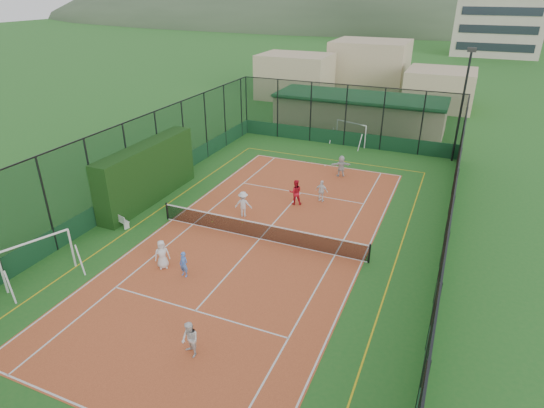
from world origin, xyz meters
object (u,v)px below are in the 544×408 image
(child_near_left, at_px, (162,254))
(futsal_goal_near, at_px, (39,260))
(child_near_mid, at_px, (184,264))
(child_far_right, at_px, (322,191))
(white_bench, at_px, (120,219))
(futsal_goal_far, at_px, (351,134))
(floodlight_ne, at_px, (461,107))
(child_far_back, at_px, (341,166))
(child_far_left, at_px, (243,204))
(child_near_right, at_px, (190,340))
(clubhouse, at_px, (359,113))
(coach, at_px, (295,192))

(child_near_left, bearing_deg, futsal_goal_near, 172.51)
(child_near_mid, height_order, child_far_right, child_far_right)
(white_bench, height_order, futsal_goal_far, futsal_goal_far)
(floodlight_ne, xyz_separation_m, child_far_right, (-7.01, -10.86, -3.43))
(child_far_right, relative_size, child_far_back, 0.91)
(child_far_left, bearing_deg, futsal_goal_far, -114.28)
(white_bench, height_order, futsal_goal_near, futsal_goal_near)
(child_near_right, height_order, child_far_back, child_far_back)
(futsal_goal_near, bearing_deg, clubhouse, 8.02)
(floodlight_ne, relative_size, futsal_goal_far, 2.85)
(futsal_goal_near, height_order, child_far_left, futsal_goal_near)
(child_near_left, distance_m, child_far_left, 6.37)
(futsal_goal_near, bearing_deg, child_near_left, -34.49)
(floodlight_ne, bearing_deg, futsal_goal_near, -124.34)
(clubhouse, height_order, futsal_goal_near, clubhouse)
(child_near_mid, bearing_deg, coach, 88.23)
(child_far_right, bearing_deg, child_far_left, 52.68)
(child_near_right, xyz_separation_m, child_far_back, (0.41, 18.81, 0.04))
(futsal_goal_far, bearing_deg, child_far_back, -61.62)
(white_bench, relative_size, child_far_right, 1.03)
(white_bench, distance_m, futsal_goal_far, 20.74)
(child_near_mid, distance_m, coach, 9.39)
(coach, bearing_deg, child_near_right, 69.25)
(clubhouse, distance_m, futsal_goal_near, 30.14)
(child_far_back, relative_size, coach, 0.95)
(white_bench, xyz_separation_m, coach, (8.04, 6.39, 0.40))
(child_near_left, relative_size, child_far_back, 0.96)
(child_far_left, distance_m, coach, 3.48)
(floodlight_ne, height_order, child_near_right, floodlight_ne)
(futsal_goal_far, distance_m, child_far_left, 15.52)
(floodlight_ne, distance_m, futsal_goal_far, 8.78)
(floodlight_ne, xyz_separation_m, child_near_left, (-11.70, -20.83, -3.40))
(white_bench, relative_size, child_far_left, 0.93)
(futsal_goal_far, relative_size, child_far_right, 2.11)
(futsal_goal_near, relative_size, futsal_goal_far, 1.07)
(floodlight_ne, bearing_deg, white_bench, -131.94)
(floodlight_ne, relative_size, child_far_left, 5.38)
(child_far_back, bearing_deg, child_far_right, 65.16)
(futsal_goal_near, distance_m, child_far_left, 10.80)
(white_bench, distance_m, child_near_left, 5.37)
(white_bench, distance_m, child_far_left, 6.93)
(floodlight_ne, distance_m, child_far_right, 13.37)
(clubhouse, xyz_separation_m, child_near_left, (-3.10, -26.23, -0.85))
(futsal_goal_near, bearing_deg, child_near_right, -76.54)
(white_bench, height_order, coach, coach)
(clubhouse, relative_size, child_near_right, 10.63)
(futsal_goal_far, bearing_deg, child_near_mid, -76.53)
(child_far_back, bearing_deg, white_bench, 26.92)
(futsal_goal_far, relative_size, child_near_mid, 2.32)
(child_far_back, bearing_deg, child_near_left, 47.26)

